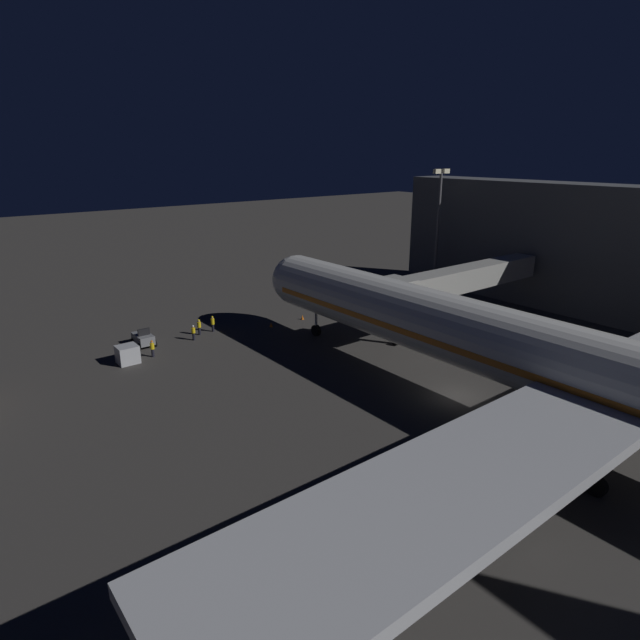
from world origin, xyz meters
name	(u,v)px	position (x,y,z in m)	size (l,w,h in m)	color
ground_plane	(458,396)	(0.00, 0.00, 0.00)	(320.00, 320.00, 0.00)	#383533
airliner_at_gate	(596,376)	(0.00, 10.35, 5.40)	(59.36, 70.85, 19.48)	silver
jet_bridge	(453,281)	(-13.14, -11.39, 5.50)	(24.78, 3.40, 7.03)	#9E9E99
apron_floodlight_mast	(438,221)	(-25.50, -24.15, 9.76)	(2.90, 0.50, 16.69)	#59595E
baggage_tug_spare	(143,339)	(15.80, -27.22, 0.78)	(1.86, 2.76, 1.95)	slate
baggage_container_near_belt	(128,354)	(18.61, -23.67, 0.85)	(1.87, 1.73, 1.70)	#B7BABF
ground_crew_near_nose_gear	(193,332)	(11.02, -25.63, 0.91)	(0.40, 0.40, 1.66)	black
ground_crew_by_belt_loader	(213,323)	(8.13, -26.92, 0.98)	(0.40, 0.40, 1.78)	black
ground_crew_marshaller_fwd	(199,326)	(9.79, -26.83, 0.96)	(0.40, 0.40, 1.75)	black
ground_crew_under_port_wing	(152,348)	(16.21, -23.70, 0.93)	(0.40, 0.40, 1.69)	black
traffic_cone_nose_port	(302,317)	(-2.20, -24.32, 0.28)	(0.36, 0.36, 0.55)	orange
traffic_cone_nose_starboard	(271,324)	(2.20, -24.32, 0.28)	(0.36, 0.36, 0.55)	orange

